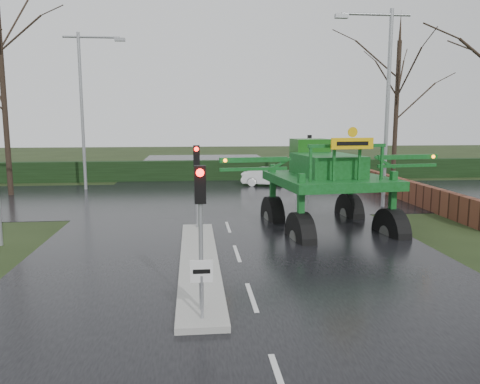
{
  "coord_description": "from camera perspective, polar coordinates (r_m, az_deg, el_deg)",
  "views": [
    {
      "loc": [
        -1.46,
        -11.38,
        4.52
      ],
      "look_at": [
        0.2,
        4.93,
        2.0
      ],
      "focal_mm": 35.0,
      "sensor_mm": 36.0,
      "label": 1
    }
  ],
  "objects": [
    {
      "name": "tree_right_far",
      "position": [
        35.51,
        18.61,
        11.49
      ],
      "size": [
        7.0,
        7.0,
        12.05
      ],
      "color": "black",
      "rests_on": "ground"
    },
    {
      "name": "crop_sprayer",
      "position": [
        17.9,
        7.24,
        2.27
      ],
      "size": [
        9.5,
        6.39,
        5.33
      ],
      "rotation": [
        0.0,
        0.0,
        0.11
      ],
      "color": "black",
      "rests_on": "ground"
    },
    {
      "name": "median_island",
      "position": [
        15.05,
        -5.0,
        -8.44
      ],
      "size": [
        1.2,
        10.0,
        0.16
      ],
      "primitive_type": "cube",
      "color": "gray",
      "rests_on": "ground"
    },
    {
      "name": "tree_left_far",
      "position": [
        31.49,
        -27.01,
        12.6
      ],
      "size": [
        7.7,
        7.7,
        13.26
      ],
      "color": "black",
      "rests_on": "ground"
    },
    {
      "name": "traffic_signal_near",
      "position": [
        10.55,
        -4.85,
        -1.84
      ],
      "size": [
        0.26,
        0.33,
        3.52
      ],
      "color": "gray",
      "rests_on": "ground"
    },
    {
      "name": "brick_wall",
      "position": [
        30.13,
        17.63,
        0.86
      ],
      "size": [
        0.4,
        20.0,
        1.2
      ],
      "primitive_type": "cube",
      "color": "#592D1E",
      "rests_on": "ground"
    },
    {
      "name": "white_sedan",
      "position": [
        32.5,
        3.58,
        0.74
      ],
      "size": [
        4.02,
        2.23,
        1.25
      ],
      "primitive_type": "imported",
      "rotation": [
        0.0,
        0.0,
        1.32
      ],
      "color": "white",
      "rests_on": "ground"
    },
    {
      "name": "street_light_left_far",
      "position": [
        32.13,
        -18.25,
        10.94
      ],
      "size": [
        3.85,
        0.3,
        10.0
      ],
      "color": "gray",
      "rests_on": "ground"
    },
    {
      "name": "street_light_right",
      "position": [
        25.33,
        16.96,
        11.7
      ],
      "size": [
        3.85,
        0.3,
        10.0
      ],
      "color": "gray",
      "rests_on": "ground"
    },
    {
      "name": "hedge_row",
      "position": [
        35.61,
        -3.43,
        2.66
      ],
      "size": [
        44.0,
        0.9,
        1.5
      ],
      "primitive_type": "cube",
      "color": "black",
      "rests_on": "ground"
    },
    {
      "name": "keep_left_sign",
      "position": [
        10.47,
        -4.69,
        -10.61
      ],
      "size": [
        0.5,
        0.07,
        1.35
      ],
      "color": "gray",
      "rests_on": "ground"
    },
    {
      "name": "road_main",
      "position": [
        21.9,
        -1.87,
        -3.16
      ],
      "size": [
        14.0,
        80.0,
        0.02
      ],
      "primitive_type": "cube",
      "color": "black",
      "rests_on": "ground"
    },
    {
      "name": "traffic_signal_far",
      "position": [
        32.44,
        8.44,
        5.24
      ],
      "size": [
        0.26,
        0.33,
        3.52
      ],
      "rotation": [
        0.0,
        0.0,
        3.14
      ],
      "color": "gray",
      "rests_on": "ground"
    },
    {
      "name": "ground",
      "position": [
        12.33,
        1.43,
        -12.77
      ],
      "size": [
        140.0,
        140.0,
        0.0
      ],
      "primitive_type": "plane",
      "color": "black",
      "rests_on": "ground"
    },
    {
      "name": "road_cross",
      "position": [
        27.79,
        -2.72,
        -0.61
      ],
      "size": [
        80.0,
        12.0,
        0.02
      ],
      "primitive_type": "cube",
      "color": "black",
      "rests_on": "ground"
    },
    {
      "name": "traffic_signal_mid",
      "position": [
        18.97,
        -5.31,
        2.87
      ],
      "size": [
        0.26,
        0.33,
        3.52
      ],
      "color": "gray",
      "rests_on": "ground"
    }
  ]
}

